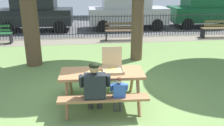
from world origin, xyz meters
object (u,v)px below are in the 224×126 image
pizza_box_open (113,66)px  pizza_slice_on_table (94,72)px  adult_at_table (95,87)px  parked_car_right (207,10)px  park_bench_right (218,29)px  parked_car_center (127,11)px  child_at_table (119,92)px  picnic_table_foreground (102,79)px  park_bench_center (123,31)px  parked_car_left (36,12)px

pizza_box_open → pizza_slice_on_table: 0.43m
adult_at_table → parked_car_right: (7.15, 9.28, 0.35)m
park_bench_right → parked_car_center: bearing=144.4°
adult_at_table → child_at_table: (0.47, -0.05, -0.13)m
picnic_table_foreground → park_bench_right: bearing=44.0°
picnic_table_foreground → pizza_slice_on_table: 0.26m
adult_at_table → parked_car_right: 11.72m
adult_at_table → park_bench_center: bearing=75.8°
child_at_table → park_bench_center: 6.59m
picnic_table_foreground → parked_car_center: parked_car_center is taller
pizza_slice_on_table → pizza_box_open: bearing=4.6°
pizza_slice_on_table → parked_car_center: size_ratio=0.07×
pizza_box_open → adult_at_table: size_ratio=0.42×
parked_car_center → parked_car_right: (4.79, 0.00, 0.00)m
park_bench_right → pizza_box_open: bearing=-135.1°
pizza_box_open → child_at_table: pizza_box_open is taller
picnic_table_foreground → child_at_table: child_at_table is taller
adult_at_table → park_bench_right: 9.03m
pizza_slice_on_table → parked_car_right: bearing=50.8°
parked_car_center → parked_car_right: 4.79m
park_bench_right → pizza_slice_on_table: bearing=-136.9°
child_at_table → pizza_slice_on_table: bearing=129.8°
picnic_table_foreground → adult_at_table: size_ratio=1.56×
park_bench_center → pizza_slice_on_table: bearing=-105.4°
pizza_slice_on_table → park_bench_center: 6.15m
pizza_box_open → adult_at_table: 0.73m
picnic_table_foreground → pizza_slice_on_table: size_ratio=6.43×
parked_car_right → park_bench_center: bearing=-152.7°
pizza_box_open → parked_car_right: (6.73, 8.73, 0.14)m
adult_at_table → child_at_table: size_ratio=1.36×
parked_car_right → pizza_box_open: bearing=-127.6°
parked_car_left → picnic_table_foreground: bearing=-71.8°
adult_at_table → parked_car_center: (2.36, 9.28, 0.35)m
parked_car_left → park_bench_center: bearing=-33.3°
pizza_box_open → parked_car_left: parked_car_left is taller
child_at_table → park_bench_right: bearing=47.9°
pizza_slice_on_table → park_bench_center: park_bench_center is taller
parked_car_center → parked_car_right: same height
adult_at_table → park_bench_center: size_ratio=0.74×
pizza_slice_on_table → park_bench_right: park_bench_right is taller
park_bench_right → picnic_table_foreground: bearing=-136.0°
adult_at_table → parked_car_right: bearing=52.4°
park_bench_center → pizza_box_open: bearing=-101.6°
pizza_slice_on_table → child_at_table: 0.78m
pizza_box_open → parked_car_left: bearing=109.7°
parked_car_center → adult_at_table: bearing=-104.3°
pizza_slice_on_table → adult_at_table: adult_at_table is taller
pizza_box_open → park_bench_center: size_ratio=0.31×
picnic_table_foreground → parked_car_left: parked_car_left is taller
child_at_table → parked_car_center: 9.53m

